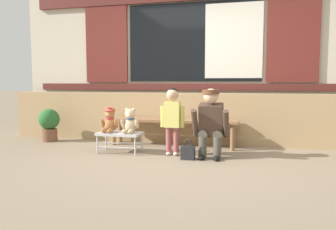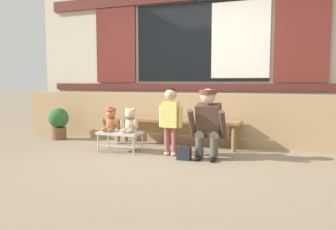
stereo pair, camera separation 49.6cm
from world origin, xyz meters
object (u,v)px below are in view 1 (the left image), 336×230
teddy_bear_with_hat (110,120)px  handbag_on_ground (188,152)px  small_display_bench (120,135)px  wooden_bench_long (172,123)px  potted_plant (49,123)px  adult_crouching (212,123)px  child_standing (172,114)px  teddy_bear_plain (130,122)px

teddy_bear_with_hat → handbag_on_ground: bearing=-8.9°
small_display_bench → handbag_on_ground: small_display_bench is taller
wooden_bench_long → potted_plant: potted_plant is taller
teddy_bear_with_hat → adult_crouching: size_ratio=0.38×
child_standing → wooden_bench_long: bearing=103.5°
teddy_bear_with_hat → wooden_bench_long: bearing=41.3°
wooden_bench_long → child_standing: (0.16, -0.66, 0.22)m
adult_crouching → potted_plant: size_ratio=1.67×
teddy_bear_plain → wooden_bench_long: bearing=55.9°
teddy_bear_plain → handbag_on_ground: 0.99m
adult_crouching → handbag_on_ground: bearing=-144.8°
teddy_bear_plain → child_standing: child_standing is taller
wooden_bench_long → teddy_bear_with_hat: size_ratio=5.78×
small_display_bench → child_standing: 0.85m
child_standing → teddy_bear_with_hat: bearing=-178.3°
wooden_bench_long → small_display_bench: bearing=-132.1°
teddy_bear_plain → handbag_on_ground: size_ratio=1.34×
child_standing → handbag_on_ground: (0.27, -0.22, -0.50)m
child_standing → teddy_bear_plain: bearing=-177.3°
teddy_bear_plain → potted_plant: (-1.73, 0.58, -0.14)m
potted_plant → teddy_bear_plain: bearing=-18.6°
wooden_bench_long → small_display_bench: (-0.63, -0.69, -0.11)m
child_standing → potted_plant: child_standing is taller
teddy_bear_plain → adult_crouching: adult_crouching is taller
teddy_bear_with_hat → handbag_on_ground: teddy_bear_with_hat is taller
small_display_bench → adult_crouching: bearing=0.6°
handbag_on_ground → small_display_bench: bearing=169.9°
teddy_bear_with_hat → child_standing: child_standing is taller
wooden_bench_long → small_display_bench: 0.94m
adult_crouching → handbag_on_ground: 0.52m
teddy_bear_with_hat → handbag_on_ground: 1.29m
wooden_bench_long → handbag_on_ground: wooden_bench_long is taller
teddy_bear_plain → adult_crouching: bearing=0.6°
adult_crouching → potted_plant: 2.97m
small_display_bench → child_standing: bearing=2.2°
small_display_bench → child_standing: (0.79, 0.03, 0.33)m
adult_crouching → potted_plant: (-2.91, 0.57, -0.16)m
small_display_bench → handbag_on_ground: 1.09m
small_display_bench → teddy_bear_plain: teddy_bear_plain is taller
small_display_bench → potted_plant: bearing=159.6°
small_display_bench → potted_plant: potted_plant is taller
teddy_bear_with_hat → potted_plant: 1.53m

